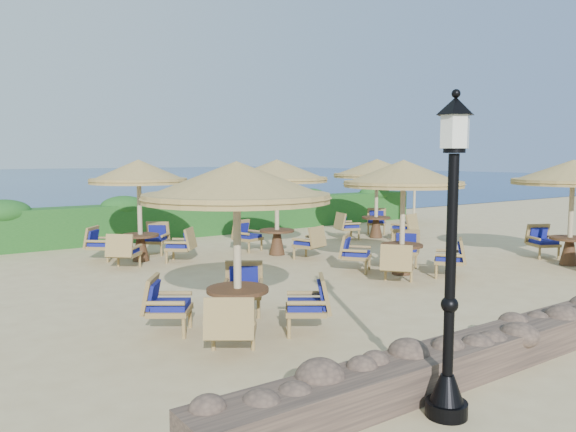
{
  "coord_description": "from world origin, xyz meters",
  "views": [
    {
      "loc": [
        -9.4,
        -10.48,
        2.71
      ],
      "look_at": [
        -1.71,
        0.55,
        1.3
      ],
      "focal_mm": 35.0,
      "sensor_mm": 36.0,
      "label": 1
    }
  ],
  "objects": [
    {
      "name": "ground",
      "position": [
        0.0,
        0.0,
        0.0
      ],
      "size": [
        120.0,
        120.0,
        0.0
      ],
      "primitive_type": "plane",
      "color": "tan",
      "rests_on": "ground"
    },
    {
      "name": "hedge",
      "position": [
        0.0,
        7.2,
        0.6
      ],
      "size": [
        18.0,
        0.9,
        1.2
      ],
      "primitive_type": "cube",
      "color": "#174817",
      "rests_on": "ground"
    },
    {
      "name": "lamp_post",
      "position": [
        -4.8,
        -6.8,
        1.55
      ],
      "size": [
        0.44,
        0.44,
        3.31
      ],
      "color": "black",
      "rests_on": "ground"
    },
    {
      "name": "extra_parasol",
      "position": [
        7.8,
        5.2,
        2.17
      ],
      "size": [
        2.3,
        2.3,
        2.41
      ],
      "color": "#C1B088",
      "rests_on": "ground"
    },
    {
      "name": "cafe_set_0",
      "position": [
        -5.19,
        -3.09,
        1.85
      ],
      "size": [
        2.89,
        2.89,
        2.65
      ],
      "color": "#C1B088",
      "rests_on": "ground"
    },
    {
      "name": "cafe_set_1",
      "position": [
        0.11,
        -1.47,
        1.82
      ],
      "size": [
        2.78,
        2.78,
        2.65
      ],
      "color": "#C1B088",
      "rests_on": "ground"
    },
    {
      "name": "cafe_set_2",
      "position": [
        4.39,
        -3.1,
        2.04
      ],
      "size": [
        2.95,
        2.95,
        2.65
      ],
      "color": "#C1B088",
      "rests_on": "ground"
    },
    {
      "name": "cafe_set_3",
      "position": [
        -4.27,
        3.62,
        1.74
      ],
      "size": [
        2.56,
        2.56,
        2.65
      ],
      "color": "#C1B088",
      "rests_on": "ground"
    },
    {
      "name": "cafe_set_4",
      "position": [
        -0.81,
        2.36,
        2.02
      ],
      "size": [
        2.84,
        2.88,
        2.65
      ],
      "color": "#C1B088",
      "rests_on": "ground"
    },
    {
      "name": "cafe_set_5",
      "position": [
        3.8,
        3.24,
        1.94
      ],
      "size": [
        2.94,
        2.94,
        2.65
      ],
      "color": "#C1B088",
      "rests_on": "ground"
    }
  ]
}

